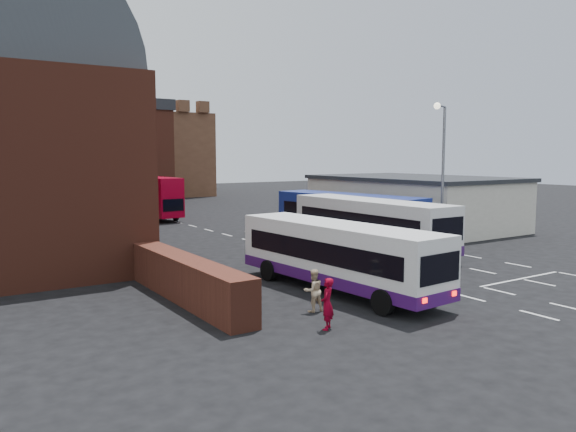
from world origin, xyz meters
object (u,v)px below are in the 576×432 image
street_lamp (442,163)px  pedestrian_red (327,304)px  bus_red_double (149,196)px  bus_white_outbound (337,251)px  pedestrian_beige (313,290)px  bus_blue (349,213)px  bus_white_inbound (370,221)px

street_lamp → pedestrian_red: bearing=-150.0°
bus_red_double → street_lamp: 29.08m
bus_white_outbound → pedestrian_beige: 3.66m
pedestrian_red → bus_blue: bearing=-173.6°
bus_red_double → street_lamp: (9.41, -27.30, 3.41)m
pedestrian_beige → street_lamp: bearing=-149.9°
bus_white_inbound → street_lamp: (4.39, -1.64, 3.58)m
pedestrian_red → bus_red_double: bearing=-142.4°
bus_red_double → pedestrian_beige: 34.96m
street_lamp → pedestrian_red: street_lamp is taller
bus_white_outbound → pedestrian_red: (-3.72, -4.17, -0.87)m
pedestrian_red → bus_white_outbound: bearing=-174.0°
bus_blue → pedestrian_beige: bus_blue is taller
bus_white_inbound → street_lamp: bearing=158.8°
pedestrian_red → pedestrian_beige: size_ratio=1.09×
bus_white_inbound → pedestrian_red: (-11.59, -10.87, -1.03)m
bus_white_inbound → pedestrian_beige: bearing=38.8°
bus_blue → bus_red_double: (-7.10, 21.01, 0.19)m
bus_white_outbound → bus_white_inbound: 10.34m
street_lamp → bus_white_inbound: bearing=159.5°
bus_red_double → bus_white_outbound: bearing=79.8°
bus_blue → pedestrian_beige: (-12.78, -13.47, -1.10)m
pedestrian_beige → bus_red_double: bearing=-94.7°
bus_red_double → pedestrian_beige: (-5.68, -34.48, -1.28)m
bus_white_inbound → pedestrian_red: 15.93m
bus_red_double → street_lamp: size_ratio=1.10×
pedestrian_red → street_lamp: bearing=167.8°
street_lamp → pedestrian_red: 19.02m
bus_white_inbound → bus_blue: (2.08, 4.65, -0.01)m
bus_white_inbound → street_lamp: size_ratio=1.32×
bus_white_outbound → pedestrian_beige: (-2.83, -2.11, -0.95)m
bus_red_double → pedestrian_beige: bearing=75.5°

